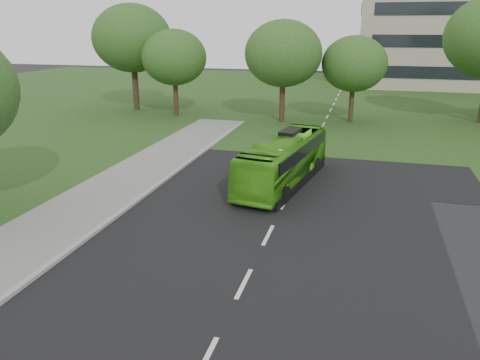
{
  "coord_description": "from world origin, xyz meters",
  "views": [
    {
      "loc": [
        3.49,
        -15.47,
        8.27
      ],
      "look_at": [
        -1.79,
        4.15,
        1.6
      ],
      "focal_mm": 35.0,
      "sensor_mm": 36.0,
      "label": 1
    }
  ],
  "objects": [
    {
      "name": "street_surfaces",
      "position": [
        -0.38,
        22.75,
        0.03
      ],
      "size": [
        120.0,
        120.0,
        0.15
      ],
      "color": "black",
      "rests_on": "ground"
    },
    {
      "name": "tree_park_b",
      "position": [
        -3.85,
        26.44,
        6.03
      ],
      "size": [
        6.82,
        6.82,
        8.94
      ],
      "color": "black",
      "rests_on": "ground"
    },
    {
      "name": "tree_park_a",
      "position": [
        -14.34,
        26.83,
        5.52
      ],
      "size": [
        6.12,
        6.12,
        8.13
      ],
      "color": "black",
      "rests_on": "ground"
    },
    {
      "name": "tree_park_f",
      "position": [
        -19.64,
        28.88,
        7.16
      ],
      "size": [
        7.89,
        7.89,
        10.54
      ],
      "color": "black",
      "rests_on": "ground"
    },
    {
      "name": "ground",
      "position": [
        0.0,
        0.0,
        0.0
      ],
      "size": [
        160.0,
        160.0,
        0.0
      ],
      "primitive_type": "plane",
      "color": "black",
      "rests_on": "ground"
    },
    {
      "name": "tree_park_c",
      "position": [
        2.22,
        27.93,
        5.16
      ],
      "size": [
        5.73,
        5.73,
        7.61
      ],
      "color": "black",
      "rests_on": "ground"
    },
    {
      "name": "bus",
      "position": [
        -0.6,
        8.93,
        1.32
      ],
      "size": [
        3.76,
        9.72,
        2.64
      ],
      "primitive_type": "imported",
      "rotation": [
        0.0,
        0.0,
        -0.17
      ],
      "color": "#4DB11C",
      "rests_on": "ground"
    }
  ]
}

